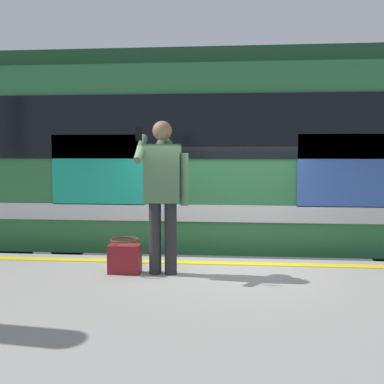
# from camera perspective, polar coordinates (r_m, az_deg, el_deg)

# --- Properties ---
(ground_plane) EXTENTS (23.86, 23.86, 0.00)m
(ground_plane) POSITION_cam_1_polar(r_m,az_deg,el_deg) (6.45, 2.89, -17.12)
(ground_plane) COLOR #3D3D3F
(platform) EXTENTS (14.98, 3.94, 1.03)m
(platform) POSITION_cam_1_polar(r_m,az_deg,el_deg) (4.44, 1.76, -20.57)
(platform) COLOR gray
(platform) RESTS_ON ground
(safety_line) EXTENTS (14.68, 0.16, 0.01)m
(safety_line) POSITION_cam_1_polar(r_m,az_deg,el_deg) (5.84, 2.81, -8.81)
(safety_line) COLOR yellow
(safety_line) RESTS_ON platform
(track_rail_near) EXTENTS (19.47, 0.08, 0.16)m
(track_rail_near) POSITION_cam_1_polar(r_m,az_deg,el_deg) (7.58, 3.30, -13.03)
(track_rail_near) COLOR slate
(track_rail_near) RESTS_ON ground
(track_rail_far) EXTENTS (19.47, 0.08, 0.16)m
(track_rail_far) POSITION_cam_1_polar(r_m,az_deg,el_deg) (8.95, 3.64, -10.17)
(track_rail_far) COLOR slate
(track_rail_far) RESTS_ON ground
(train_carriage) EXTENTS (9.98, 2.99, 3.74)m
(train_carriage) POSITION_cam_1_polar(r_m,az_deg,el_deg) (7.91, 3.84, 4.89)
(train_carriage) COLOR #2D723F
(train_carriage) RESTS_ON ground
(passenger) EXTENTS (0.57, 0.55, 1.75)m
(passenger) POSITION_cam_1_polar(r_m,az_deg,el_deg) (5.20, -3.64, 0.91)
(passenger) COLOR #262628
(passenger) RESTS_ON platform
(handbag) EXTENTS (0.37, 0.33, 0.40)m
(handbag) POSITION_cam_1_polar(r_m,az_deg,el_deg) (5.40, -8.37, -8.04)
(handbag) COLOR maroon
(handbag) RESTS_ON platform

